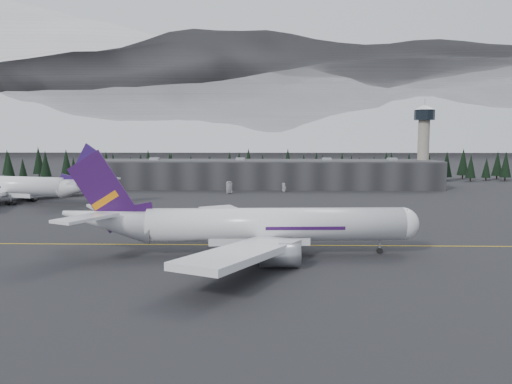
{
  "coord_description": "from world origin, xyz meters",
  "views": [
    {
      "loc": [
        3.22,
        -106.07,
        22.53
      ],
      "look_at": [
        0.0,
        20.0,
        9.0
      ],
      "focal_mm": 35.0,
      "sensor_mm": 36.0,
      "label": 1
    }
  ],
  "objects_px": {
    "terminal": "(262,174)",
    "gse_vehicle_a": "(229,192)",
    "jet_main": "(244,225)",
    "jet_parked": "(18,186)",
    "gse_vehicle_b": "(284,190)",
    "control_tower": "(424,137)"
  },
  "relations": [
    {
      "from": "terminal",
      "to": "gse_vehicle_a",
      "type": "distance_m",
      "value": 31.41
    },
    {
      "from": "terminal",
      "to": "gse_vehicle_b",
      "type": "distance_m",
      "value": 23.6
    },
    {
      "from": "terminal",
      "to": "jet_parked",
      "type": "height_order",
      "value": "jet_parked"
    },
    {
      "from": "jet_main",
      "to": "gse_vehicle_b",
      "type": "relative_size",
      "value": 17.51
    },
    {
      "from": "jet_parked",
      "to": "jet_main",
      "type": "bearing_deg",
      "value": 152.56
    },
    {
      "from": "jet_main",
      "to": "jet_parked",
      "type": "xyz_separation_m",
      "value": [
        -83.15,
        75.89,
        0.16
      ]
    },
    {
      "from": "jet_main",
      "to": "gse_vehicle_b",
      "type": "xyz_separation_m",
      "value": [
        11.3,
        115.02,
        -5.09
      ]
    },
    {
      "from": "jet_main",
      "to": "gse_vehicle_a",
      "type": "height_order",
      "value": "jet_main"
    },
    {
      "from": "jet_parked",
      "to": "gse_vehicle_b",
      "type": "xyz_separation_m",
      "value": [
        94.45,
        39.13,
        -5.25
      ]
    },
    {
      "from": "jet_main",
      "to": "gse_vehicle_b",
      "type": "distance_m",
      "value": 115.68
    },
    {
      "from": "control_tower",
      "to": "gse_vehicle_b",
      "type": "height_order",
      "value": "control_tower"
    },
    {
      "from": "control_tower",
      "to": "gse_vehicle_b",
      "type": "xyz_separation_m",
      "value": [
        -65.18,
        -23.71,
        -22.73
      ]
    },
    {
      "from": "jet_parked",
      "to": "gse_vehicle_b",
      "type": "height_order",
      "value": "jet_parked"
    },
    {
      "from": "control_tower",
      "to": "gse_vehicle_b",
      "type": "bearing_deg",
      "value": -160.01
    },
    {
      "from": "gse_vehicle_b",
      "to": "control_tower",
      "type": "bearing_deg",
      "value": 80.24
    },
    {
      "from": "terminal",
      "to": "jet_main",
      "type": "distance_m",
      "value": 135.74
    },
    {
      "from": "terminal",
      "to": "control_tower",
      "type": "relative_size",
      "value": 4.24
    },
    {
      "from": "control_tower",
      "to": "gse_vehicle_b",
      "type": "distance_m",
      "value": 72.99
    },
    {
      "from": "gse_vehicle_a",
      "to": "jet_parked",
      "type": "bearing_deg",
      "value": 177.95
    },
    {
      "from": "terminal",
      "to": "gse_vehicle_a",
      "type": "xyz_separation_m",
      "value": [
        -13.09,
        -28.0,
        -5.58
      ]
    },
    {
      "from": "jet_parked",
      "to": "control_tower",
      "type": "bearing_deg",
      "value": -143.56
    },
    {
      "from": "terminal",
      "to": "gse_vehicle_b",
      "type": "bearing_deg",
      "value": -64.64
    }
  ]
}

